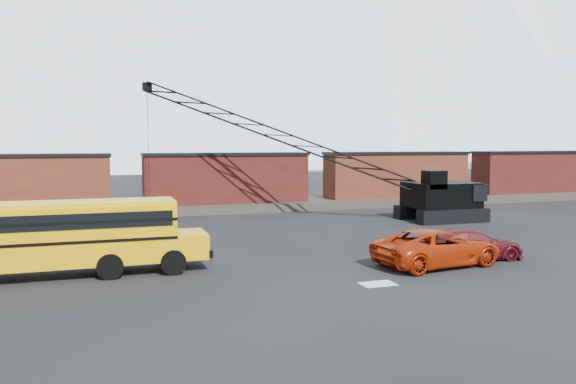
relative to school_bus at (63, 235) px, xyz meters
name	(u,v)px	position (x,y,z in m)	size (l,w,h in m)	color
ground	(328,265)	(11.57, -1.41, -1.79)	(160.00, 160.00, 0.00)	black
gravel_berm	(227,207)	(11.57, 20.59, -1.44)	(120.00, 5.00, 0.70)	#413D35
boxcar_west_near	(15,182)	(-4.43, 20.59, 0.97)	(13.70, 3.10, 4.17)	#4E1B16
boxcar_mid	(227,178)	(11.57, 20.59, 0.97)	(13.70, 3.10, 4.17)	#4B1715
boxcar_east_near	(396,175)	(27.57, 20.59, 0.97)	(13.70, 3.10, 4.17)	#4E1B16
boxcar_east_far	(536,172)	(43.57, 20.59, 0.97)	(13.70, 3.10, 4.17)	#4B1715
snow_patch	(378,284)	(12.07, -5.41, -1.78)	(1.40, 0.90, 0.02)	silver
school_bus	(63,235)	(0.00, 0.00, 0.00)	(11.65, 2.65, 3.19)	#DEA004
red_pickup	(438,247)	(16.32, -3.18, -0.93)	(2.85, 6.18, 1.72)	#B02708
maroon_suv	(471,244)	(18.73, -2.43, -1.06)	(2.05, 5.05, 1.46)	#510E17
crawler_crane	(284,137)	(14.46, 14.07, 4.28)	(23.46, 10.79, 10.37)	black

